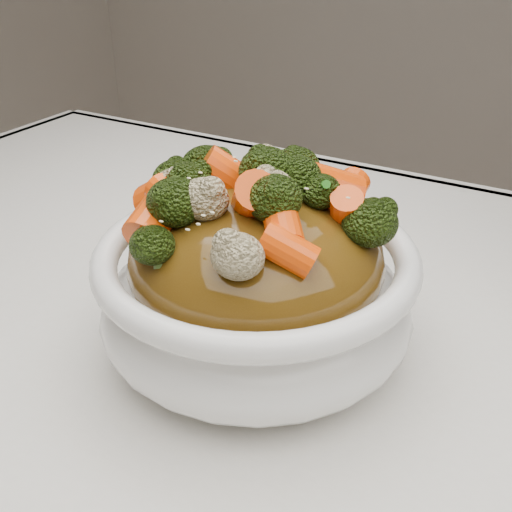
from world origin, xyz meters
The scene contains 8 objects.
tablecloth centered at (0.00, 0.00, 0.73)m, with size 1.20×0.80×0.04m, color white.
bowl centered at (-0.02, 0.00, 0.79)m, with size 0.23×0.23×0.09m, color white, non-canonical shape.
sauce_base centered at (-0.02, 0.00, 0.83)m, with size 0.18×0.18×0.10m, color #50340D.
carrots centered at (-0.02, 0.00, 0.89)m, with size 0.18×0.18×0.05m, color #FF4E08, non-canonical shape.
broccoli centered at (-0.02, 0.00, 0.89)m, with size 0.18×0.18×0.05m, color black, non-canonical shape.
cauliflower centered at (-0.02, 0.00, 0.89)m, with size 0.18×0.18×0.04m, color tan, non-canonical shape.
scallions centered at (-0.02, 0.00, 0.89)m, with size 0.13×0.13×0.02m, color #26791C, non-canonical shape.
sesame_seeds centered at (-0.02, 0.00, 0.89)m, with size 0.16×0.16×0.01m, color beige, non-canonical shape.
Camera 1 is at (0.15, -0.31, 1.03)m, focal length 42.00 mm.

